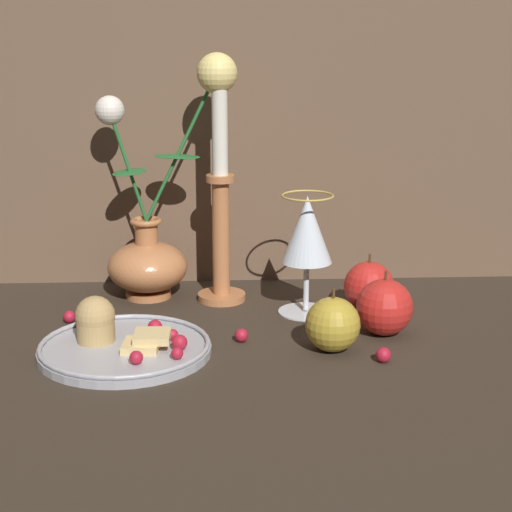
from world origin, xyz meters
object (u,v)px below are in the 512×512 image
at_px(vase, 154,232).
at_px(wine_glass, 307,235).
at_px(candlestick, 221,218).
at_px(apple_beside_vase, 333,324).
at_px(apple_near_glass, 369,286).
at_px(apple_at_table_edge, 385,308).
at_px(plate_with_pastries, 121,342).

relative_size(vase, wine_glass, 2.10).
distance_m(candlestick, apple_beside_vase, 0.27).
bearing_deg(apple_beside_vase, candlestick, 123.41).
height_order(wine_glass, apple_near_glass, wine_glass).
bearing_deg(apple_at_table_edge, candlestick, 143.80).
distance_m(vase, plate_with_pastries, 0.24).
height_order(vase, candlestick, vase).
relative_size(wine_glass, apple_near_glass, 2.03).
bearing_deg(plate_with_pastries, apple_beside_vase, -0.93).
height_order(vase, apple_at_table_edge, vase).
xyz_separation_m(vase, plate_with_pastries, (-0.03, -0.22, -0.09)).
xyz_separation_m(wine_glass, apple_beside_vase, (0.02, -0.15, -0.08)).
height_order(wine_glass, candlestick, candlestick).
relative_size(vase, apple_beside_vase, 4.40).
xyz_separation_m(plate_with_pastries, wine_glass, (0.25, 0.14, 0.10)).
bearing_deg(plate_with_pastries, wine_glass, 29.86).
xyz_separation_m(vase, apple_at_table_edge, (0.31, -0.17, -0.06)).
height_order(vase, apple_beside_vase, vase).
bearing_deg(apple_near_glass, wine_glass, -177.45).
distance_m(vase, wine_glass, 0.23).
bearing_deg(candlestick, vase, 169.55).
xyz_separation_m(plate_with_pastries, apple_beside_vase, (0.27, -0.00, 0.02)).
relative_size(wine_glass, candlestick, 0.52).
relative_size(vase, apple_near_glass, 4.28).
relative_size(vase, plate_with_pastries, 1.66).
relative_size(apple_beside_vase, apple_near_glass, 0.97).
bearing_deg(vase, candlestick, -10.45).
height_order(candlestick, apple_at_table_edge, candlestick).
xyz_separation_m(apple_near_glass, apple_at_table_edge, (0.00, -0.10, 0.00)).
height_order(candlestick, apple_beside_vase, candlestick).
xyz_separation_m(wine_glass, apple_near_glass, (0.09, 0.00, -0.08)).
height_order(plate_with_pastries, apple_beside_vase, apple_beside_vase).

